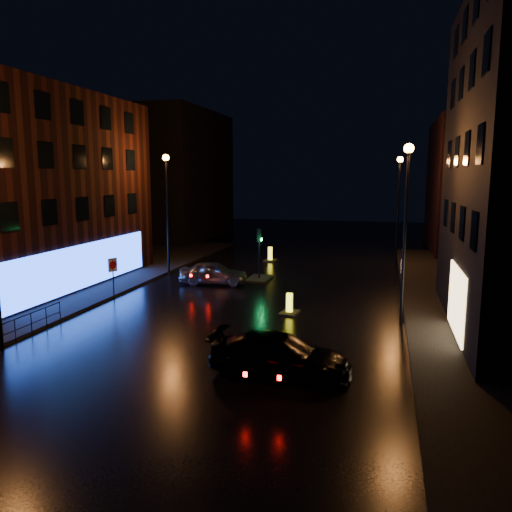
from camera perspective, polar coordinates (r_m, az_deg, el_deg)
The scene contains 16 objects.
ground at distance 20.48m, azimuth -6.13°, elevation -10.66°, with size 120.00×120.00×0.00m, color black.
pavement_left at distance 34.05m, azimuth -23.73°, elevation -3.23°, with size 12.00×44.00×0.15m, color black.
building_left at distance 34.33m, azimuth -26.35°, elevation 6.67°, with size 10.00×18.00×12.00m, color black.
building_far_left at distance 57.73m, azimuth -8.89°, elevation 9.13°, with size 8.00×16.00×14.00m, color black.
building_far_right at distance 50.65m, azimuth 24.00°, elevation 7.33°, with size 8.00×14.00×12.00m, color black.
street_lamp_lfar at distance 35.23m, azimuth -10.15°, elevation 6.80°, with size 0.44×0.44×8.37m.
street_lamp_rnear at distance 24.04m, azimuth 16.79°, elevation 5.52°, with size 0.44×0.44×8.37m.
street_lamp_rfar at distance 40.02m, azimuth 15.99°, elevation 6.86°, with size 0.44×0.44×8.37m.
traffic_signal at distance 33.62m, azimuth 0.38°, elevation -1.86°, with size 1.40×2.40×3.45m.
guard_railing at distance 23.43m, azimuth -25.86°, elevation -7.09°, with size 0.05×6.04×1.00m.
silver_hatchback at distance 32.26m, azimuth -4.87°, elevation -1.94°, with size 1.74×4.32×1.47m, color #95999C.
dark_sedan at distance 17.79m, azimuth 2.80°, elevation -11.25°, with size 2.04×5.01×1.45m, color black.
bollard_near at distance 25.49m, azimuth 3.83°, elevation -6.08°, with size 0.98×1.32×1.06m.
bollard_far at distance 40.86m, azimuth 1.63°, elevation -0.24°, with size 0.93×1.36×1.17m.
road_sign_left at distance 29.28m, azimuth -16.05°, elevation -1.37°, with size 0.28×0.54×2.34m.
road_sign_right at distance 29.08m, azimuth 16.32°, elevation -1.47°, with size 0.17×0.56×2.33m.
Camera 1 is at (6.91, -17.99, 6.93)m, focal length 35.00 mm.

